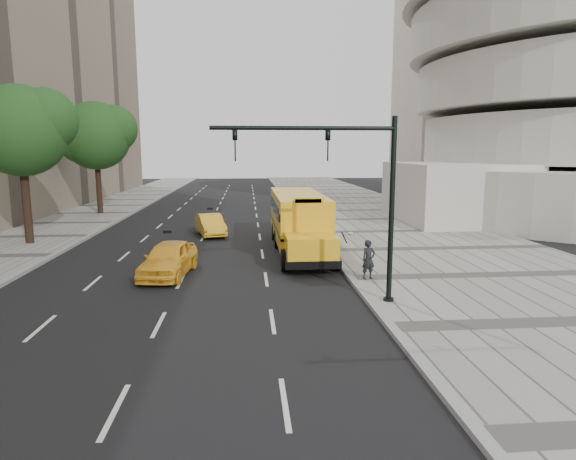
{
  "coord_description": "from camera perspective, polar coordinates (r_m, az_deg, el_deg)",
  "views": [
    {
      "loc": [
        1.77,
        -24.4,
        5.27
      ],
      "look_at": [
        3.5,
        -4.0,
        1.9
      ],
      "focal_mm": 30.0,
      "sensor_mm": 36.0,
      "label": 1
    }
  ],
  "objects": [
    {
      "name": "tree_c",
      "position": [
        42.84,
        -21.71,
        10.39
      ],
      "size": [
        6.19,
        5.5,
        9.24
      ],
      "color": "black",
      "rests_on": "ground"
    },
    {
      "name": "sidewalk_museum",
      "position": [
        26.96,
        17.57,
        -2.2
      ],
      "size": [
        12.0,
        140.0,
        0.15
      ],
      "primitive_type": "cube",
      "color": "gray",
      "rests_on": "ground"
    },
    {
      "name": "pedestrian",
      "position": [
        19.67,
        9.52,
        -3.47
      ],
      "size": [
        0.67,
        0.53,
        1.6
      ],
      "primitive_type": "imported",
      "rotation": [
        0.0,
        0.0,
        0.28
      ],
      "color": "black",
      "rests_on": "sidewalk_museum"
    },
    {
      "name": "curb_far",
      "position": [
        26.8,
        -26.15,
        -2.8
      ],
      "size": [
        0.3,
        140.0,
        0.15
      ],
      "primitive_type": "cube",
      "color": "gray",
      "rests_on": "ground"
    },
    {
      "name": "taxi_far",
      "position": [
        30.75,
        -9.16,
        0.61
      ],
      "size": [
        2.32,
        4.23,
        1.32
      ],
      "primitive_type": "imported",
      "rotation": [
        0.0,
        0.0,
        0.24
      ],
      "color": "yellow",
      "rests_on": "ground"
    },
    {
      "name": "ground",
      "position": [
        25.03,
        -8.8,
        -2.92
      ],
      "size": [
        140.0,
        140.0,
        0.0
      ],
      "primitive_type": "plane",
      "color": "black",
      "rests_on": "ground"
    },
    {
      "name": "taxi_near",
      "position": [
        21.11,
        -13.96,
        -3.32
      ],
      "size": [
        2.32,
        4.55,
        1.48
      ],
      "primitive_type": "imported",
      "rotation": [
        0.0,
        0.0,
        -0.13
      ],
      "color": "yellow",
      "rests_on": "ground"
    },
    {
      "name": "guggenheim",
      "position": [
        51.69,
        28.97,
        17.48
      ],
      "size": [
        33.2,
        42.2,
        35.0
      ],
      "color": "silver",
      "rests_on": "ground"
    },
    {
      "name": "school_bus",
      "position": [
        25.96,
        1.24,
        1.59
      ],
      "size": [
        2.96,
        11.56,
        3.19
      ],
      "color": "yellow",
      "rests_on": "ground"
    },
    {
      "name": "tree_b",
      "position": [
        30.35,
        -29.0,
        10.33
      ],
      "size": [
        5.58,
        4.96,
        8.84
      ],
      "color": "black",
      "rests_on": "ground"
    },
    {
      "name": "traffic_signal",
      "position": [
        16.1,
        7.46,
        5.07
      ],
      "size": [
        6.18,
        0.36,
        6.4
      ],
      "color": "black",
      "rests_on": "ground"
    },
    {
      "name": "curb_museum",
      "position": [
        25.31,
        4.89,
        -2.53
      ],
      "size": [
        0.3,
        140.0,
        0.15
      ],
      "primitive_type": "cube",
      "color": "gray",
      "rests_on": "ground"
    }
  ]
}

